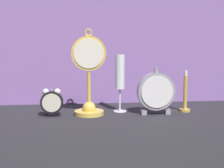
{
  "coord_description": "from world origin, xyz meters",
  "views": [
    {
      "loc": [
        -0.14,
        -1.13,
        0.27
      ],
      "look_at": [
        0.0,
        0.08,
        0.12
      ],
      "focal_mm": 50.0,
      "sensor_mm": 36.0,
      "label": 1
    }
  ],
  "objects_px": {
    "pocket_watch_on_stand": "(89,82)",
    "alarm_clock_twin_bell": "(52,101)",
    "champagne_flute": "(120,76)",
    "brass_candlestick": "(185,97)",
    "mantel_clock_silver": "(156,92)"
  },
  "relations": [
    {
      "from": "champagne_flute",
      "to": "brass_candlestick",
      "type": "xyz_separation_m",
      "value": [
        0.27,
        -0.03,
        -0.09
      ]
    },
    {
      "from": "pocket_watch_on_stand",
      "to": "champagne_flute",
      "type": "relative_size",
      "value": 1.42
    },
    {
      "from": "pocket_watch_on_stand",
      "to": "champagne_flute",
      "type": "bearing_deg",
      "value": 19.44
    },
    {
      "from": "alarm_clock_twin_bell",
      "to": "champagne_flute",
      "type": "xyz_separation_m",
      "value": [
        0.27,
        0.06,
        0.09
      ]
    },
    {
      "from": "pocket_watch_on_stand",
      "to": "brass_candlestick",
      "type": "bearing_deg",
      "value": 2.57
    },
    {
      "from": "pocket_watch_on_stand",
      "to": "alarm_clock_twin_bell",
      "type": "relative_size",
      "value": 3.11
    },
    {
      "from": "alarm_clock_twin_bell",
      "to": "mantel_clock_silver",
      "type": "bearing_deg",
      "value": -1.37
    },
    {
      "from": "mantel_clock_silver",
      "to": "champagne_flute",
      "type": "relative_size",
      "value": 0.79
    },
    {
      "from": "alarm_clock_twin_bell",
      "to": "brass_candlestick",
      "type": "distance_m",
      "value": 0.54
    },
    {
      "from": "mantel_clock_silver",
      "to": "brass_candlestick",
      "type": "xyz_separation_m",
      "value": [
        0.13,
        0.04,
        -0.03
      ]
    },
    {
      "from": "pocket_watch_on_stand",
      "to": "alarm_clock_twin_bell",
      "type": "distance_m",
      "value": 0.16
    },
    {
      "from": "champagne_flute",
      "to": "brass_candlestick",
      "type": "bearing_deg",
      "value": -5.86
    },
    {
      "from": "pocket_watch_on_stand",
      "to": "alarm_clock_twin_bell",
      "type": "xyz_separation_m",
      "value": [
        -0.14,
        -0.01,
        -0.07
      ]
    },
    {
      "from": "pocket_watch_on_stand",
      "to": "brass_candlestick",
      "type": "relative_size",
      "value": 1.98
    },
    {
      "from": "pocket_watch_on_stand",
      "to": "mantel_clock_silver",
      "type": "bearing_deg",
      "value": -4.55
    }
  ]
}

